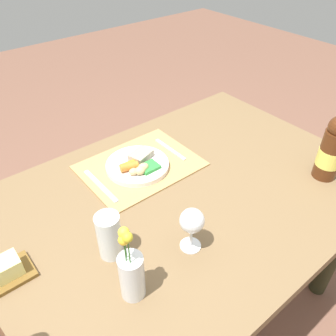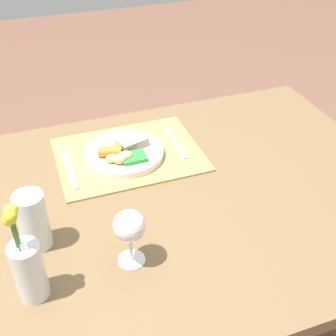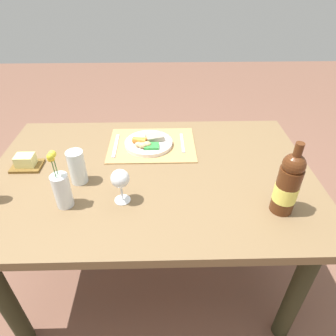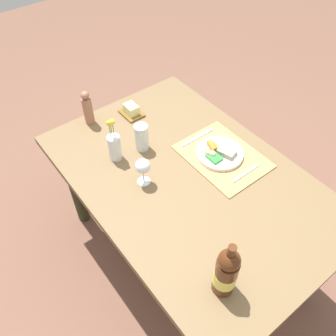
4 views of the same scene
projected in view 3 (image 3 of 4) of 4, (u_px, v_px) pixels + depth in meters
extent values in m
plane|color=brown|center=(155.00, 269.00, 1.71)|extent=(8.00, 8.00, 0.00)
cube|color=brown|center=(151.00, 175.00, 1.31)|extent=(1.42, 0.94, 0.04)
cylinder|color=#2B2B18|center=(252.00, 183.00, 1.82)|extent=(0.07, 0.07, 0.67)
cylinder|color=#2B2B18|center=(55.00, 186.00, 1.80)|extent=(0.07, 0.07, 0.67)
cylinder|color=#2B2B18|center=(297.00, 292.00, 1.24)|extent=(0.07, 0.07, 0.67)
cylinder|color=#2B2B18|center=(5.00, 299.00, 1.21)|extent=(0.07, 0.07, 0.67)
cube|color=tan|center=(153.00, 145.00, 1.47)|extent=(0.43, 0.32, 0.01)
cylinder|color=white|center=(149.00, 143.00, 1.46)|extent=(0.23, 0.23, 0.02)
cube|color=#A19780|center=(155.00, 137.00, 1.46)|extent=(0.10, 0.08, 0.03)
cylinder|color=orange|center=(141.00, 139.00, 1.45)|extent=(0.07, 0.03, 0.02)
cylinder|color=orange|center=(139.00, 141.00, 1.43)|extent=(0.07, 0.05, 0.03)
ellipsoid|color=tan|center=(147.00, 144.00, 1.41)|extent=(0.04, 0.03, 0.03)
ellipsoid|color=tan|center=(143.00, 145.00, 1.40)|extent=(0.04, 0.03, 0.03)
ellipsoid|color=tan|center=(138.00, 144.00, 1.41)|extent=(0.04, 0.03, 0.02)
cube|color=green|center=(152.00, 146.00, 1.41)|extent=(0.07, 0.06, 0.01)
cube|color=silver|center=(182.00, 143.00, 1.48)|extent=(0.01, 0.18, 0.00)
cube|color=silver|center=(116.00, 146.00, 1.45)|extent=(0.02, 0.21, 0.00)
cylinder|color=#4F2711|center=(286.00, 190.00, 1.05)|extent=(0.08, 0.08, 0.19)
sphere|color=#4F2711|center=(294.00, 165.00, 0.98)|extent=(0.08, 0.08, 0.08)
cylinder|color=#4F2711|center=(298.00, 153.00, 0.96)|extent=(0.03, 0.03, 0.08)
cylinder|color=#F0E15F|center=(285.00, 192.00, 1.06)|extent=(0.08, 0.08, 0.07)
cylinder|color=silver|center=(62.00, 191.00, 1.09)|extent=(0.06, 0.06, 0.14)
cylinder|color=#3F7233|center=(58.00, 183.00, 1.05)|extent=(0.00, 0.00, 0.23)
sphere|color=gold|center=(50.00, 157.00, 0.99)|extent=(0.02, 0.02, 0.02)
cylinder|color=#3F7233|center=(58.00, 183.00, 1.06)|extent=(0.00, 0.00, 0.21)
sphere|color=yellow|center=(51.00, 159.00, 1.00)|extent=(0.03, 0.03, 0.03)
cylinder|color=#3F7233|center=(60.00, 180.00, 1.07)|extent=(0.00, 0.00, 0.22)
sphere|color=yellow|center=(52.00, 154.00, 1.00)|extent=(0.03, 0.03, 0.03)
cylinder|color=white|center=(123.00, 200.00, 1.14)|extent=(0.06, 0.06, 0.00)
cylinder|color=white|center=(122.00, 192.00, 1.12)|extent=(0.01, 0.01, 0.07)
sphere|color=white|center=(120.00, 178.00, 1.08)|extent=(0.07, 0.07, 0.07)
cylinder|color=silver|center=(77.00, 167.00, 1.20)|extent=(0.07, 0.07, 0.15)
cylinder|color=#A8DEC3|center=(78.00, 173.00, 1.22)|extent=(0.06, 0.06, 0.08)
cube|color=brown|center=(27.00, 166.00, 1.32)|extent=(0.13, 0.10, 0.01)
cube|color=#ECE991|center=(25.00, 160.00, 1.30)|extent=(0.08, 0.06, 0.05)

